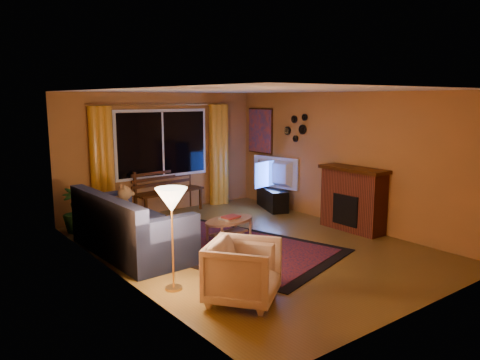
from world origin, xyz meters
TOP-DOWN VIEW (x-y plane):
  - floor at (0.00, 0.00)m, footprint 4.50×6.00m
  - ceiling at (0.00, 0.00)m, footprint 4.50×6.00m
  - wall_back at (0.00, 3.01)m, footprint 4.50×0.02m
  - wall_left at (-2.26, 0.00)m, footprint 0.02×6.00m
  - wall_right at (2.26, 0.00)m, footprint 0.02×6.00m
  - window at (0.00, 2.94)m, footprint 2.00×0.02m
  - curtain_rod at (0.00, 2.90)m, footprint 3.20×0.03m
  - curtain_left at (-1.35, 2.88)m, footprint 0.36×0.36m
  - curtain_right at (1.35, 2.88)m, footprint 0.36×0.36m
  - bench at (0.01, 2.75)m, footprint 1.60×0.66m
  - potted_plant at (-2.00, 2.53)m, footprint 0.49×0.49m
  - sofa at (-1.68, 0.89)m, footprint 1.08×2.38m
  - dog at (-1.63, 1.42)m, footprint 0.38×0.46m
  - armchair at (-1.40, -1.60)m, footprint 1.07×1.06m
  - floor_lamp at (-1.89, -0.79)m, footprint 0.27×0.27m
  - rug at (-0.33, 0.10)m, footprint 2.99×3.81m
  - coffee_table at (-0.09, 0.48)m, footprint 1.12×1.12m
  - tv_console at (2.00, 1.76)m, footprint 0.73×1.13m
  - television at (2.00, 1.76)m, footprint 0.39×1.18m
  - fireplace at (2.05, -0.40)m, footprint 0.40×1.20m
  - mirror_cluster at (2.21, 1.30)m, footprint 0.06×0.60m
  - painting at (2.22, 2.45)m, footprint 0.04×0.76m

SIDE VIEW (x-z plane):
  - floor at x=0.00m, z-range -0.02..0.00m
  - rug at x=-0.33m, z-range 0.00..0.02m
  - coffee_table at x=-0.09m, z-range 0.00..0.36m
  - tv_console at x=2.00m, z-range 0.00..0.45m
  - bench at x=0.01m, z-range 0.00..0.47m
  - armchair at x=-1.40m, z-range 0.00..0.81m
  - potted_plant at x=-2.00m, z-range 0.00..0.82m
  - sofa at x=-1.68m, z-range 0.00..0.95m
  - fireplace at x=2.05m, z-range 0.00..1.10m
  - floor_lamp at x=-1.89m, z-range 0.00..1.28m
  - dog at x=-1.63m, z-range 0.47..0.92m
  - television at x=2.00m, z-range 0.45..1.12m
  - curtain_left at x=-1.35m, z-range 0.00..2.24m
  - curtain_right at x=1.35m, z-range 0.00..2.24m
  - wall_back at x=0.00m, z-range 0.00..2.50m
  - wall_left at x=-2.26m, z-range 0.00..2.50m
  - wall_right at x=2.26m, z-range 0.00..2.50m
  - window at x=0.00m, z-range 0.80..2.10m
  - painting at x=2.22m, z-range 1.17..2.13m
  - mirror_cluster at x=2.21m, z-range 1.52..2.08m
  - curtain_rod at x=0.00m, z-range 2.23..2.27m
  - ceiling at x=0.00m, z-range 2.50..2.52m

